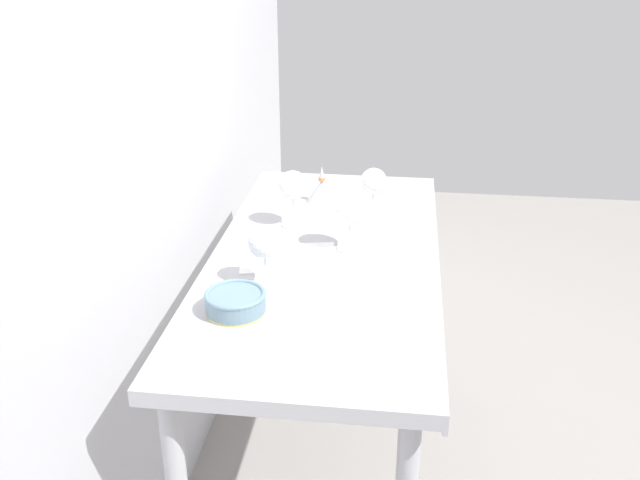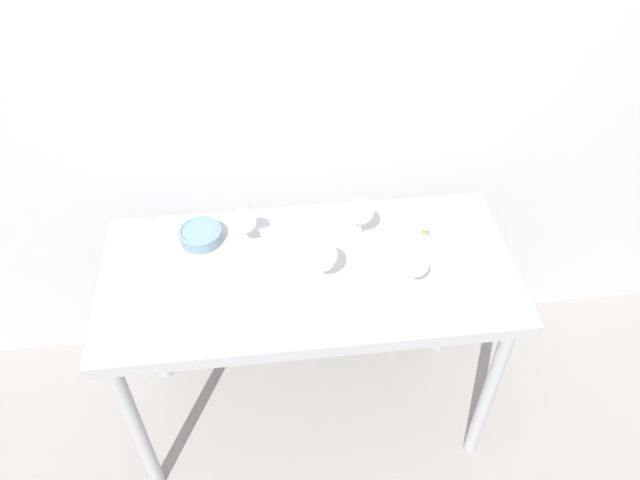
{
  "view_description": "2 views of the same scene",
  "coord_description": "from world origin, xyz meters",
  "px_view_note": "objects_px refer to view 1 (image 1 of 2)",
  "views": [
    {
      "loc": [
        -1.82,
        -0.22,
        1.77
      ],
      "look_at": [
        0.01,
        0.01,
        0.94
      ],
      "focal_mm": 39.4,
      "sensor_mm": 36.0,
      "label": 1
    },
    {
      "loc": [
        -0.12,
        -1.41,
        2.41
      ],
      "look_at": [
        0.04,
        0.04,
        0.99
      ],
      "focal_mm": 34.33,
      "sensor_mm": 36.0,
      "label": 2
    }
  ],
  "objects_px": {
    "wine_glass_far_left": "(265,244)",
    "wine_glass_near_center": "(350,209)",
    "tasting_bowl": "(235,301)",
    "wine_glass_far_right": "(293,187)",
    "tasting_sheet_lower": "(344,325)",
    "wine_glass_near_right": "(374,182)",
    "tasting_sheet_upper": "(289,258)",
    "decanter_funnel": "(322,191)"
  },
  "relations": [
    {
      "from": "wine_glass_near_center",
      "to": "tasting_sheet_lower",
      "type": "bearing_deg",
      "value": -176.72
    },
    {
      "from": "decanter_funnel",
      "to": "tasting_sheet_upper",
      "type": "bearing_deg",
      "value": 174.91
    },
    {
      "from": "tasting_sheet_lower",
      "to": "decanter_funnel",
      "type": "bearing_deg",
      "value": 22.51
    },
    {
      "from": "wine_glass_far_right",
      "to": "decanter_funnel",
      "type": "relative_size",
      "value": 1.41
    },
    {
      "from": "wine_glass_near_center",
      "to": "wine_glass_near_right",
      "type": "distance_m",
      "value": 0.3
    },
    {
      "from": "wine_glass_far_right",
      "to": "tasting_sheet_lower",
      "type": "distance_m",
      "value": 0.63
    },
    {
      "from": "wine_glass_far_left",
      "to": "wine_glass_near_right",
      "type": "distance_m",
      "value": 0.59
    },
    {
      "from": "wine_glass_far_right",
      "to": "tasting_bowl",
      "type": "xyz_separation_m",
      "value": [
        -0.55,
        0.05,
        -0.1
      ]
    },
    {
      "from": "wine_glass_near_center",
      "to": "tasting_sheet_lower",
      "type": "height_order",
      "value": "wine_glass_near_center"
    },
    {
      "from": "wine_glass_near_center",
      "to": "tasting_bowl",
      "type": "xyz_separation_m",
      "value": [
        -0.4,
        0.24,
        -0.1
      ]
    },
    {
      "from": "decanter_funnel",
      "to": "wine_glass_far_left",
      "type": "bearing_deg",
      "value": 173.07
    },
    {
      "from": "wine_glass_far_left",
      "to": "tasting_sheet_lower",
      "type": "height_order",
      "value": "wine_glass_far_left"
    },
    {
      "from": "wine_glass_near_right",
      "to": "tasting_bowl",
      "type": "xyz_separation_m",
      "value": [
        -0.69,
        0.3,
        -0.08
      ]
    },
    {
      "from": "wine_glass_far_left",
      "to": "tasting_bowl",
      "type": "xyz_separation_m",
      "value": [
        -0.16,
        0.04,
        -0.09
      ]
    },
    {
      "from": "wine_glass_near_center",
      "to": "tasting_sheet_upper",
      "type": "height_order",
      "value": "wine_glass_near_center"
    },
    {
      "from": "tasting_sheet_upper",
      "to": "tasting_bowl",
      "type": "distance_m",
      "value": 0.33
    },
    {
      "from": "tasting_bowl",
      "to": "decanter_funnel",
      "type": "xyz_separation_m",
      "value": [
        0.77,
        -0.12,
        0.01
      ]
    },
    {
      "from": "wine_glass_far_left",
      "to": "tasting_sheet_upper",
      "type": "relative_size",
      "value": 0.6
    },
    {
      "from": "tasting_sheet_lower",
      "to": "wine_glass_far_left",
      "type": "bearing_deg",
      "value": 62.31
    },
    {
      "from": "wine_glass_near_right",
      "to": "wine_glass_near_center",
      "type": "bearing_deg",
      "value": 169.77
    },
    {
      "from": "wine_glass_far_right",
      "to": "wine_glass_far_left",
      "type": "relative_size",
      "value": 1.09
    },
    {
      "from": "wine_glass_far_right",
      "to": "wine_glass_near_right",
      "type": "xyz_separation_m",
      "value": [
        0.14,
        -0.24,
        -0.02
      ]
    },
    {
      "from": "wine_glass_near_center",
      "to": "tasting_bowl",
      "type": "height_order",
      "value": "wine_glass_near_center"
    },
    {
      "from": "tasting_sheet_lower",
      "to": "tasting_sheet_upper",
      "type": "bearing_deg",
      "value": 40.6
    },
    {
      "from": "tasting_sheet_lower",
      "to": "decanter_funnel",
      "type": "relative_size",
      "value": 1.84
    },
    {
      "from": "tasting_sheet_lower",
      "to": "decanter_funnel",
      "type": "height_order",
      "value": "decanter_funnel"
    },
    {
      "from": "wine_glass_far_left",
      "to": "wine_glass_near_center",
      "type": "xyz_separation_m",
      "value": [
        0.24,
        -0.2,
        0.01
      ]
    },
    {
      "from": "wine_glass_far_left",
      "to": "wine_glass_near_center",
      "type": "height_order",
      "value": "wine_glass_near_center"
    },
    {
      "from": "decanter_funnel",
      "to": "tasting_sheet_lower",
      "type": "bearing_deg",
      "value": -169.31
    },
    {
      "from": "wine_glass_far_left",
      "to": "tasting_sheet_upper",
      "type": "bearing_deg",
      "value": -11.96
    },
    {
      "from": "tasting_sheet_lower",
      "to": "decanter_funnel",
      "type": "distance_m",
      "value": 0.81
    },
    {
      "from": "wine_glass_near_right",
      "to": "decanter_funnel",
      "type": "xyz_separation_m",
      "value": [
        0.08,
        0.18,
        -0.07
      ]
    },
    {
      "from": "wine_glass_far_right",
      "to": "wine_glass_far_left",
      "type": "bearing_deg",
      "value": 178.54
    },
    {
      "from": "wine_glass_far_right",
      "to": "wine_glass_near_right",
      "type": "bearing_deg",
      "value": -60.76
    },
    {
      "from": "wine_glass_near_right",
      "to": "tasting_bowl",
      "type": "distance_m",
      "value": 0.75
    },
    {
      "from": "wine_glass_far_right",
      "to": "tasting_sheet_upper",
      "type": "bearing_deg",
      "value": -174.2
    },
    {
      "from": "wine_glass_far_right",
      "to": "tasting_sheet_upper",
      "type": "relative_size",
      "value": 0.65
    },
    {
      "from": "wine_glass_near_center",
      "to": "wine_glass_far_left",
      "type": "bearing_deg",
      "value": 140.51
    },
    {
      "from": "tasting_bowl",
      "to": "tasting_sheet_lower",
      "type": "bearing_deg",
      "value": -96.33
    },
    {
      "from": "tasting_sheet_lower",
      "to": "tasting_bowl",
      "type": "distance_m",
      "value": 0.27
    },
    {
      "from": "tasting_bowl",
      "to": "decanter_funnel",
      "type": "height_order",
      "value": "decanter_funnel"
    },
    {
      "from": "wine_glass_far_left",
      "to": "wine_glass_near_right",
      "type": "bearing_deg",
      "value": -25.32
    }
  ]
}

